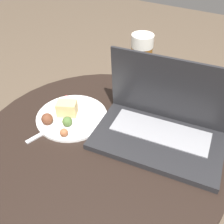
# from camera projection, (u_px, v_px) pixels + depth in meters

# --- Properties ---
(table) EXTENTS (0.74, 0.74, 0.54)m
(table) POSITION_uv_depth(u_px,v_px,m) (103.00, 170.00, 0.87)
(table) COLOR #9E9EA3
(table) RESTS_ON ground_plane
(napkin) EXTENTS (0.17, 0.13, 0.00)m
(napkin) POSITION_uv_depth(u_px,v_px,m) (71.00, 112.00, 0.87)
(napkin) COLOR #B7332D
(napkin) RESTS_ON table
(laptop) EXTENTS (0.39, 0.26, 0.23)m
(laptop) POSITION_uv_depth(u_px,v_px,m) (162.00, 124.00, 0.75)
(laptop) COLOR #232326
(laptop) RESTS_ON table
(beer_glass) EXTENTS (0.07, 0.07, 0.24)m
(beer_glass) POSITION_uv_depth(u_px,v_px,m) (141.00, 70.00, 0.85)
(beer_glass) COLOR brown
(beer_glass) RESTS_ON table
(snack_plate) EXTENTS (0.23, 0.23, 0.06)m
(snack_plate) POSITION_uv_depth(u_px,v_px,m) (69.00, 116.00, 0.84)
(snack_plate) COLOR white
(snack_plate) RESTS_ON table
(fork) EXTENTS (0.06, 0.18, 0.00)m
(fork) POSITION_uv_depth(u_px,v_px,m) (56.00, 126.00, 0.81)
(fork) COLOR silver
(fork) RESTS_ON table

